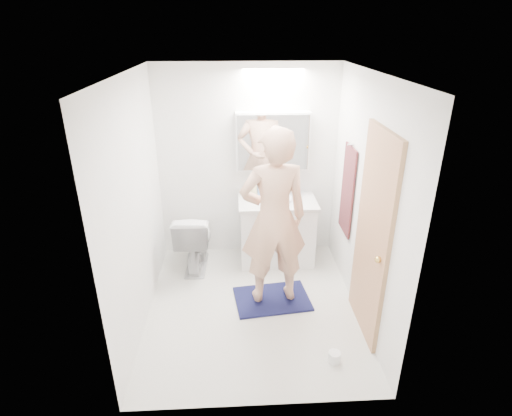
{
  "coord_description": "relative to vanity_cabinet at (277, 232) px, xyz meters",
  "views": [
    {
      "loc": [
        -0.16,
        -3.55,
        2.77
      ],
      "look_at": [
        0.05,
        0.25,
        1.05
      ],
      "focal_mm": 28.54,
      "sensor_mm": 36.0,
      "label": 1
    }
  ],
  "objects": [
    {
      "name": "mirror_panel",
      "position": [
        -0.05,
        0.13,
        1.11
      ],
      "size": [
        0.84,
        0.01,
        0.66
      ],
      "primitive_type": "cube",
      "color": "silver",
      "rests_on": "medicine_cabinet"
    },
    {
      "name": "toilet",
      "position": [
        -1.02,
        -0.11,
        -0.01
      ],
      "size": [
        0.45,
        0.76,
        0.76
      ],
      "primitive_type": "imported",
      "rotation": [
        0.0,
        0.0,
        3.1
      ],
      "color": "silver",
      "rests_on": "floor"
    },
    {
      "name": "medicine_cabinet",
      "position": [
        -0.05,
        0.21,
        1.11
      ],
      "size": [
        0.88,
        0.14,
        0.7
      ],
      "primitive_type": "cube",
      "color": "white",
      "rests_on": "wall_back"
    },
    {
      "name": "vanity_cabinet",
      "position": [
        0.0,
        0.0,
        0.0
      ],
      "size": [
        0.9,
        0.55,
        0.78
      ],
      "primitive_type": "cube",
      "color": "white",
      "rests_on": "floor"
    },
    {
      "name": "soap_bottle_b",
      "position": [
        -0.19,
        0.18,
        0.52
      ],
      "size": [
        0.09,
        0.09,
        0.17
      ],
      "primitive_type": "imported",
      "rotation": [
        0.0,
        0.0,
        -0.17
      ],
      "color": "#5E88C9",
      "rests_on": "countertop"
    },
    {
      "name": "door",
      "position": [
        0.73,
        -1.31,
        0.61
      ],
      "size": [
        0.04,
        0.8,
        2.0
      ],
      "primitive_type": "cube",
      "color": "#A88554",
      "rests_on": "wall_right"
    },
    {
      "name": "bath_rug",
      "position": [
        -0.13,
        -0.86,
        -0.38
      ],
      "size": [
        0.86,
        0.65,
        0.02
      ],
      "primitive_type": "cube",
      "rotation": [
        0.0,
        0.0,
        0.12
      ],
      "color": "#13163C",
      "rests_on": "floor"
    },
    {
      "name": "person",
      "position": [
        -0.13,
        -0.86,
        0.6
      ],
      "size": [
        0.74,
        0.53,
        1.89
      ],
      "primitive_type": "imported",
      "rotation": [
        0.0,
        0.0,
        3.27
      ],
      "color": "tan",
      "rests_on": "bath_rug"
    },
    {
      "name": "wall_left",
      "position": [
        -1.45,
        -0.96,
        0.81
      ],
      "size": [
        0.0,
        2.5,
        2.5
      ],
      "primitive_type": "plane",
      "rotation": [
        1.57,
        0.0,
        1.57
      ],
      "color": "white",
      "rests_on": "floor"
    },
    {
      "name": "towel",
      "position": [
        0.73,
        -0.41,
        0.71
      ],
      "size": [
        0.02,
        0.42,
        1.0
      ],
      "primitive_type": "cube",
      "color": "black",
      "rests_on": "wall_right"
    },
    {
      "name": "door_knob",
      "position": [
        0.69,
        -1.61,
        0.56
      ],
      "size": [
        0.06,
        0.06,
        0.06
      ],
      "primitive_type": "sphere",
      "color": "gold",
      "rests_on": "door"
    },
    {
      "name": "floor",
      "position": [
        -0.35,
        -0.96,
        -0.39
      ],
      "size": [
        2.5,
        2.5,
        0.0
      ],
      "primitive_type": "plane",
      "color": "silver",
      "rests_on": "ground"
    },
    {
      "name": "wall_right",
      "position": [
        0.75,
        -0.96,
        0.81
      ],
      "size": [
        0.0,
        2.5,
        2.5
      ],
      "primitive_type": "plane",
      "rotation": [
        1.57,
        0.0,
        -1.57
      ],
      "color": "white",
      "rests_on": "floor"
    },
    {
      "name": "soap_bottle_a",
      "position": [
        -0.28,
        0.15,
        0.55
      ],
      "size": [
        0.11,
        0.11,
        0.23
      ],
      "primitive_type": "imported",
      "rotation": [
        0.0,
        0.0,
        0.29
      ],
      "color": "beige",
      "rests_on": "countertop"
    },
    {
      "name": "wall_front",
      "position": [
        -0.35,
        -2.21,
        0.81
      ],
      "size": [
        2.5,
        0.0,
        2.5
      ],
      "primitive_type": "plane",
      "rotation": [
        -1.57,
        0.0,
        0.0
      ],
      "color": "white",
      "rests_on": "floor"
    },
    {
      "name": "faucet",
      "position": [
        0.0,
        0.22,
        0.51
      ],
      "size": [
        0.02,
        0.02,
        0.16
      ],
      "primitive_type": "cylinder",
      "color": "#B5B6BA",
      "rests_on": "countertop"
    },
    {
      "name": "countertop",
      "position": [
        0.0,
        -0.0,
        0.41
      ],
      "size": [
        0.95,
        0.58,
        0.04
      ],
      "primitive_type": "cube",
      "color": "silver",
      "rests_on": "vanity_cabinet"
    },
    {
      "name": "towel_hook",
      "position": [
        0.71,
        -0.41,
        1.23
      ],
      "size": [
        0.07,
        0.02,
        0.02
      ],
      "primitive_type": "cylinder",
      "rotation": [
        0.0,
        1.57,
        0.0
      ],
      "color": "silver",
      "rests_on": "wall_right"
    },
    {
      "name": "sink_basin",
      "position": [
        0.0,
        0.03,
        0.45
      ],
      "size": [
        0.36,
        0.36,
        0.03
      ],
      "primitive_type": "cylinder",
      "color": "white",
      "rests_on": "countertop"
    },
    {
      "name": "ceiling",
      "position": [
        -0.35,
        -0.96,
        2.01
      ],
      "size": [
        2.5,
        2.5,
        0.0
      ],
      "primitive_type": "plane",
      "rotation": [
        3.14,
        0.0,
        0.0
      ],
      "color": "white",
      "rests_on": "floor"
    },
    {
      "name": "toilet_paper_roll",
      "position": [
        0.34,
        -1.79,
        -0.34
      ],
      "size": [
        0.11,
        0.11,
        0.1
      ],
      "primitive_type": "cylinder",
      "color": "white",
      "rests_on": "floor"
    },
    {
      "name": "wall_back",
      "position": [
        -0.35,
        0.29,
        0.81
      ],
      "size": [
        2.5,
        0.0,
        2.5
      ],
      "primitive_type": "plane",
      "rotation": [
        1.57,
        0.0,
        0.0
      ],
      "color": "white",
      "rests_on": "floor"
    },
    {
      "name": "toothbrush_cup",
      "position": [
        0.25,
        0.16,
        0.48
      ],
      "size": [
        0.14,
        0.14,
        0.1
      ],
      "primitive_type": "imported",
      "rotation": [
        0.0,
        0.0,
        0.38
      ],
      "color": "#444ACD",
      "rests_on": "countertop"
    }
  ]
}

